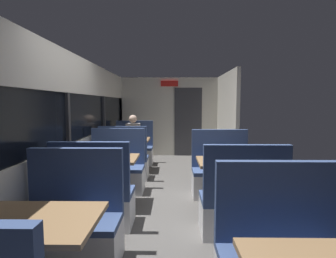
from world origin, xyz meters
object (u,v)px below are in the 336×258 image
at_px(bench_near_window_facing_entry, 72,230).
at_px(dining_table_mid_window, 107,164).
at_px(bench_rear_aisle_facing_end, 242,208).
at_px(seated_passenger, 133,144).
at_px(bench_far_window_facing_end, 124,163).
at_px(dining_table_far_window, 130,143).
at_px(bench_far_window_facing_entry, 134,151).
at_px(dining_table_rear_aisle, 230,168).
at_px(coffee_cup_primary, 235,158).
at_px(coffee_cup_secondary, 101,153).
at_px(bench_mid_window_facing_entry, 117,173).
at_px(dining_table_near_window, 34,233).
at_px(bench_mid_window_facing_end, 94,201).
at_px(bench_rear_aisle_facing_entry, 221,176).

height_order(bench_near_window_facing_entry, dining_table_mid_window, bench_near_window_facing_entry).
height_order(bench_rear_aisle_facing_end, seated_passenger, seated_passenger).
bearing_deg(bench_far_window_facing_end, dining_table_far_window, 90.00).
xyz_separation_m(bench_far_window_facing_entry, bench_rear_aisle_facing_end, (1.79, -3.78, 0.00)).
xyz_separation_m(dining_table_far_window, dining_table_rear_aisle, (1.79, -2.38, 0.00)).
bearing_deg(coffee_cup_primary, bench_far_window_facing_end, 137.34).
bearing_deg(coffee_cup_secondary, dining_table_rear_aisle, -8.87).
xyz_separation_m(dining_table_mid_window, bench_mid_window_facing_entry, (0.00, 0.70, -0.31)).
bearing_deg(dining_table_far_window, dining_table_near_window, -90.00).
relative_size(dining_table_near_window, dining_table_far_window, 1.00).
relative_size(bench_rear_aisle_facing_end, coffee_cup_primary, 12.22).
distance_m(bench_near_window_facing_entry, seated_passenger, 4.30).
bearing_deg(bench_near_window_facing_entry, dining_table_mid_window, 90.00).
bearing_deg(coffee_cup_primary, coffee_cup_secondary, 170.62).
bearing_deg(dining_table_mid_window, bench_far_window_facing_entry, 90.00).
bearing_deg(dining_table_far_window, coffee_cup_primary, -52.37).
bearing_deg(dining_table_mid_window, seated_passenger, 90.00).
xyz_separation_m(seated_passenger, coffee_cup_secondary, (-0.11, -2.71, 0.25)).
bearing_deg(bench_far_window_facing_entry, dining_table_near_window, -90.00).
height_order(dining_table_rear_aisle, coffee_cup_secondary, coffee_cup_secondary).
xyz_separation_m(bench_mid_window_facing_entry, dining_table_rear_aisle, (1.79, -0.90, 0.31)).
relative_size(bench_near_window_facing_entry, bench_mid_window_facing_end, 1.00).
bearing_deg(bench_near_window_facing_entry, dining_table_near_window, -90.00).
bearing_deg(dining_table_mid_window, bench_rear_aisle_facing_entry, 15.59).
bearing_deg(bench_mid_window_facing_end, bench_rear_aisle_facing_end, -6.38).
xyz_separation_m(bench_mid_window_facing_end, coffee_cup_primary, (1.86, 0.47, 0.46)).
bearing_deg(coffee_cup_primary, bench_mid_window_facing_end, -165.80).
bearing_deg(bench_far_window_facing_end, dining_table_near_window, -90.00).
height_order(bench_far_window_facing_end, bench_rear_aisle_facing_entry, same).
xyz_separation_m(bench_mid_window_facing_end, bench_far_window_facing_end, (0.00, 2.18, 0.00)).
bearing_deg(coffee_cup_primary, bench_near_window_facing_entry, -145.97).
relative_size(dining_table_mid_window, coffee_cup_primary, 10.00).
xyz_separation_m(dining_table_near_window, bench_mid_window_facing_end, (0.00, 1.48, -0.31)).
bearing_deg(bench_rear_aisle_facing_end, bench_far_window_facing_end, 126.90).
bearing_deg(bench_far_window_facing_end, bench_far_window_facing_entry, 90.00).
height_order(bench_mid_window_facing_entry, coffee_cup_primary, bench_mid_window_facing_entry).
bearing_deg(coffee_cup_secondary, bench_rear_aisle_facing_end, -27.66).
bearing_deg(bench_near_window_facing_entry, bench_mid_window_facing_entry, 90.00).
distance_m(dining_table_mid_window, bench_rear_aisle_facing_end, 2.03).
bearing_deg(dining_table_mid_window, bench_near_window_facing_entry, -90.00).
distance_m(dining_table_near_window, coffee_cup_primary, 2.70).
relative_size(bench_mid_window_facing_end, bench_rear_aisle_facing_end, 1.00).
xyz_separation_m(bench_mid_window_facing_entry, bench_rear_aisle_facing_end, (1.79, -1.60, 0.00)).
bearing_deg(bench_far_window_facing_entry, bench_far_window_facing_end, -90.00).
bearing_deg(bench_near_window_facing_entry, bench_far_window_facing_entry, 90.00).
xyz_separation_m(bench_near_window_facing_entry, bench_far_window_facing_end, (0.00, 2.97, 0.00)).
height_order(bench_mid_window_facing_entry, bench_rear_aisle_facing_end, same).
relative_size(dining_table_near_window, bench_mid_window_facing_end, 0.82).
height_order(bench_rear_aisle_facing_end, coffee_cup_secondary, bench_rear_aisle_facing_end).
bearing_deg(bench_rear_aisle_facing_end, bench_far_window_facing_entry, 115.32).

